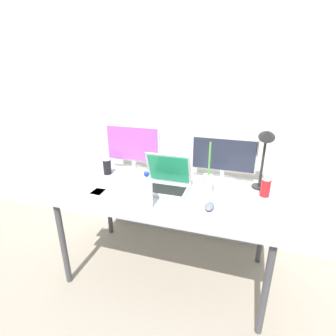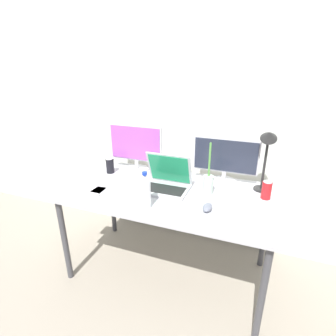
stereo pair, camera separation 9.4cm
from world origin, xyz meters
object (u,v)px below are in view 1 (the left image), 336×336
Objects in this scene: laptop_silver at (166,181)px; soda_can_near_keyboard at (107,167)px; work_desk at (168,198)px; bamboo_vase at (208,182)px; mouse_by_keyboard at (209,206)px; water_bottle at (147,192)px; keyboard_main at (119,196)px; desk_lamp at (265,147)px; soda_can_by_laptop at (265,188)px; monitor_center at (223,158)px; monitor_left at (133,147)px; keyboard_aux at (76,191)px.

laptop_silver is 2.67× the size of soda_can_near_keyboard.
work_desk is 4.13× the size of bamboo_vase.
mouse_by_keyboard is 0.86× the size of soda_can_near_keyboard.
laptop_silver is 0.40m from mouse_by_keyboard.
bamboo_vase is at bearing 45.01° from water_bottle.
keyboard_main is 1.06m from desk_lamp.
keyboard_main is at bearing -50.40° from soda_can_near_keyboard.
water_bottle is at bearing -164.39° from mouse_by_keyboard.
keyboard_main is 0.63m from bamboo_vase.
monitor_center is at bearing 152.12° from soda_can_by_laptop.
monitor_center reaches higher than keyboard_main.
bamboo_vase is at bearing 26.35° from keyboard_main.
work_desk is at bearing -166.44° from bamboo_vase.
water_bottle reaches higher than keyboard_main.
laptop_silver reaches higher than keyboard_main.
desk_lamp reaches higher than laptop_silver.
monitor_left reaches higher than water_bottle.
bamboo_vase is at bearing -5.70° from soda_can_near_keyboard.
bamboo_vase is 0.78× the size of desk_lamp.
soda_can_near_keyboard is 1.24m from desk_lamp.
mouse_by_keyboard is at bearing -129.29° from desk_lamp.
monitor_left is at bearing 104.36° from keyboard_main.
mouse_by_keyboard is at bearing 15.07° from water_bottle.
water_bottle is (-0.38, -0.10, 0.09)m from mouse_by_keyboard.
keyboard_aux is (-0.63, -0.22, 0.07)m from work_desk.
laptop_silver is 0.70× the size of desk_lamp.
water_bottle is (-0.05, -0.27, 0.18)m from work_desk.
soda_can_near_keyboard is 1.00× the size of soda_can_by_laptop.
monitor_left reaches higher than soda_can_near_keyboard.
laptop_silver is at bearing -144.16° from monitor_center.
mouse_by_keyboard reaches higher than keyboard_aux.
desk_lamp is (0.93, 0.40, 0.32)m from keyboard_main.
mouse_by_keyboard is (0.73, -0.45, -0.19)m from monitor_left.
desk_lamp is at bearing 2.85° from soda_can_near_keyboard.
soda_can_by_laptop is 0.28m from desk_lamp.
keyboard_main is 3.25× the size of soda_can_near_keyboard.
monitor_left is 0.87m from mouse_by_keyboard.
mouse_by_keyboard is at bearing -26.43° from work_desk.
desk_lamp is (1.03, -0.07, 0.12)m from monitor_left.
soda_can_near_keyboard is (-0.56, 0.12, 0.00)m from laptop_silver.
bamboo_vase is (0.90, 0.28, 0.07)m from keyboard_aux.
desk_lamp is at bearing 15.47° from keyboard_aux.
monitor_center is 1.46× the size of laptop_silver.
desk_lamp is at bearing 25.67° from keyboard_main.
water_bottle is at bearing -101.61° from work_desk.
keyboard_main is at bearing -155.97° from bamboo_vase.
keyboard_aux is 1.37m from desk_lamp.
work_desk is 3.15× the size of monitor_center.
monitor_left reaches higher than laptop_silver.
monitor_left is 1.04m from desk_lamp.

